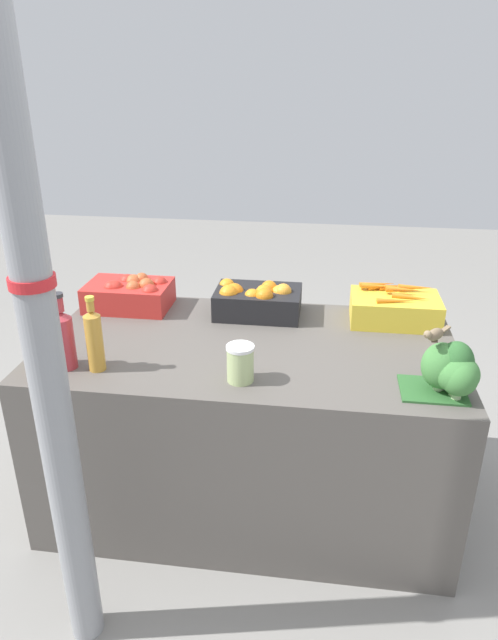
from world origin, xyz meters
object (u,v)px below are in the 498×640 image
(orange_crate, at_px, (256,300))
(pickle_jar, at_px, (240,363))
(carrot_crate, at_px, (395,308))
(broccoli_pile, at_px, (451,370))
(sparrow_bird, at_px, (434,334))
(juice_bottle_golden, at_px, (34,336))
(apple_crate, at_px, (130,293))
(juice_bottle_amber, at_px, (94,339))
(juice_bottle_ruby, at_px, (63,338))
(support_pole, at_px, (39,322))

(orange_crate, distance_m, pickle_jar, 0.59)
(carrot_crate, distance_m, pickle_jar, 0.84)
(broccoli_pile, relative_size, sparrow_bird, 2.34)
(broccoli_pile, bearing_deg, juice_bottle_golden, 179.71)
(apple_crate, relative_size, juice_bottle_amber, 1.31)
(carrot_crate, distance_m, juice_bottle_ruby, 1.37)
(carrot_crate, relative_size, sparrow_bird, 3.58)
(support_pole, relative_size, apple_crate, 6.17)
(pickle_jar, bearing_deg, carrot_crate, 45.78)
(pickle_jar, bearing_deg, juice_bottle_golden, 179.33)
(support_pole, distance_m, sparrow_bird, 1.21)
(juice_bottle_golden, xyz_separation_m, juice_bottle_amber, (0.23, 0.00, 0.00))
(juice_bottle_golden, bearing_deg, juice_bottle_ruby, 0.00)
(orange_crate, height_order, juice_bottle_ruby, juice_bottle_ruby)
(support_pole, bearing_deg, apple_crate, 97.24)
(support_pole, height_order, juice_bottle_amber, support_pole)
(carrot_crate, relative_size, broccoli_pile, 1.53)
(support_pole, distance_m, apple_crate, 1.10)
(juice_bottle_ruby, bearing_deg, broccoli_pile, -0.32)
(apple_crate, bearing_deg, broccoli_pile, -24.41)
(juice_bottle_golden, bearing_deg, carrot_crate, 23.76)
(orange_crate, relative_size, juice_bottle_amber, 1.31)
(apple_crate, relative_size, juice_bottle_ruby, 1.29)
(juice_bottle_golden, xyz_separation_m, pickle_jar, (0.76, -0.01, -0.05))
(support_pole, xyz_separation_m, broccoli_pile, (1.17, 0.45, -0.30))
(support_pole, relative_size, sparrow_bird, 22.11)
(support_pole, distance_m, broccoli_pile, 1.29)
(juice_bottle_ruby, bearing_deg, orange_crate, 42.90)
(juice_bottle_amber, xyz_separation_m, sparrow_bird, (1.17, -0.01, 0.10))
(support_pole, height_order, pickle_jar, support_pole)
(orange_crate, xyz_separation_m, sparrow_bird, (0.66, -0.59, 0.15))
(broccoli_pile, relative_size, pickle_jar, 1.81)
(support_pole, bearing_deg, juice_bottle_golden, 122.35)
(juice_bottle_amber, xyz_separation_m, pickle_jar, (0.53, -0.01, -0.05))
(juice_bottle_golden, xyz_separation_m, sparrow_bird, (1.40, -0.01, 0.10))
(juice_bottle_golden, distance_m, sparrow_bird, 1.40)
(apple_crate, relative_size, broccoli_pile, 1.53)
(sparrow_bird, bearing_deg, juice_bottle_amber, -45.64)
(apple_crate, bearing_deg, juice_bottle_amber, -83.07)
(carrot_crate, bearing_deg, juice_bottle_golden, -156.24)
(broccoli_pile, bearing_deg, sparrow_bird, 178.44)
(apple_crate, relative_size, carrot_crate, 1.00)
(pickle_jar, bearing_deg, broccoli_pile, 0.11)
(carrot_crate, height_order, juice_bottle_golden, juice_bottle_golden)
(orange_crate, height_order, broccoli_pile, broccoli_pile)
(juice_bottle_ruby, bearing_deg, juice_bottle_amber, 0.00)
(carrot_crate, height_order, sparrow_bird, sparrow_bird)
(support_pole, xyz_separation_m, juice_bottle_ruby, (-0.18, 0.46, -0.28))
(broccoli_pile, distance_m, juice_bottle_ruby, 1.35)
(apple_crate, bearing_deg, pickle_jar, -44.69)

